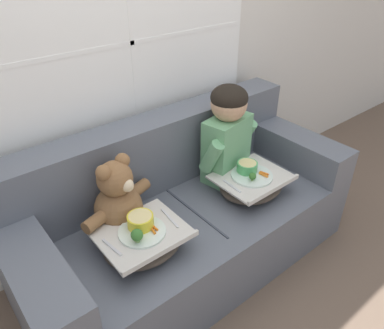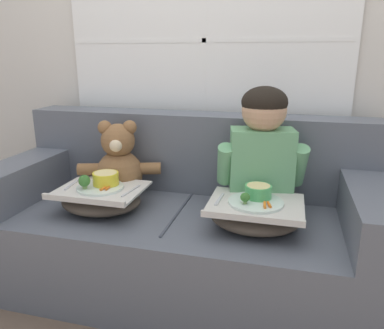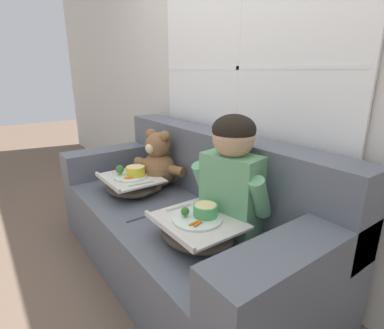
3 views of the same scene
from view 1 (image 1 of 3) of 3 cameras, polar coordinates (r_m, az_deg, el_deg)
name	(u,v)px [view 1 (image 1 of 3)]	position (r m, az deg, el deg)	size (l,w,h in m)	color
ground_plane	(189,261)	(2.47, -0.42, -14.52)	(14.00, 14.00, 0.00)	brown
wall_back_with_window	(127,37)	(2.20, -9.90, 18.65)	(8.00, 0.08, 2.60)	beige
couch	(183,217)	(2.28, -1.42, -8.02)	(1.98, 0.87, 0.88)	#565B66
throw_pillow_behind_child	(210,147)	(2.45, 2.76, 2.74)	(0.32, 0.16, 0.34)	#B2754C
throw_pillow_behind_teddy	(104,191)	(2.10, -13.23, -3.88)	(0.29, 0.14, 0.31)	#B2754C
child_figure	(228,129)	(2.27, 5.45, 5.34)	(0.46, 0.25, 0.62)	#66A370
teddy_bear	(118,200)	(1.97, -11.14, -5.39)	(0.45, 0.33, 0.42)	brown
lap_tray_child	(251,183)	(2.28, 8.96, -2.79)	(0.42, 0.36, 0.19)	#473D33
lap_tray_teddy	(143,240)	(1.89, -7.50, -11.27)	(0.42, 0.35, 0.20)	#473D33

